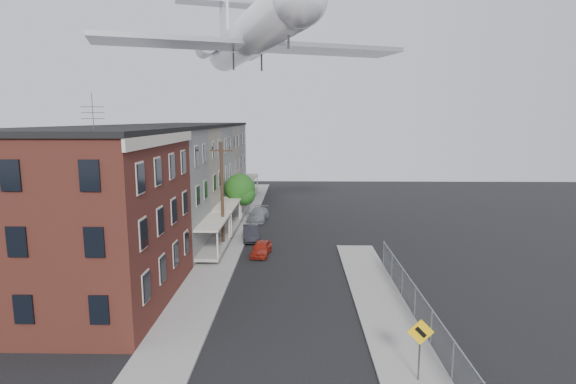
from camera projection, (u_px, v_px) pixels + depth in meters
name	position (u px, v px, depth m)	size (l,w,h in m)	color
ground	(284.00, 368.00, 19.77)	(120.00, 120.00, 0.00)	black
sidewalk_left	(234.00, 231.00, 43.55)	(3.00, 62.00, 0.12)	gray
sidewalk_right	(383.00, 310.00, 25.58)	(3.00, 26.00, 0.12)	gray
curb_left	(249.00, 231.00, 43.52)	(0.15, 62.00, 0.14)	gray
curb_right	(358.00, 310.00, 25.60)	(0.15, 26.00, 0.14)	gray
corner_building	(81.00, 218.00, 26.07)	(10.31, 12.30, 12.15)	black
row_house_a	(139.00, 192.00, 35.45)	(11.98, 7.00, 10.30)	slate
row_house_b	(165.00, 180.00, 42.36)	(11.98, 7.00, 10.30)	#746C5B
row_house_c	(183.00, 171.00, 49.27)	(11.98, 7.00, 10.30)	slate
row_house_d	(197.00, 165.00, 56.17)	(11.98, 7.00, 10.30)	#746C5B
row_house_e	(208.00, 160.00, 63.08)	(11.98, 7.00, 10.30)	slate
chainlink_fence	(415.00, 302.00, 24.41)	(0.06, 18.06, 1.90)	gray
warning_sign	(420.00, 340.00, 18.35)	(1.10, 0.11, 2.80)	#515156
utility_pole	(222.00, 195.00, 36.89)	(1.80, 0.26, 9.00)	black
street_tree	(241.00, 190.00, 46.87)	(3.22, 3.20, 5.20)	black
car_near	(261.00, 248.00, 36.02)	(1.37, 3.40, 1.16)	#9F2314
car_mid	(251.00, 233.00, 40.47)	(1.37, 3.93, 1.30)	black
car_far	(258.00, 215.00, 48.21)	(1.85, 4.56, 1.32)	gray
airplane	(248.00, 37.00, 38.72)	(25.32, 28.99, 8.42)	white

